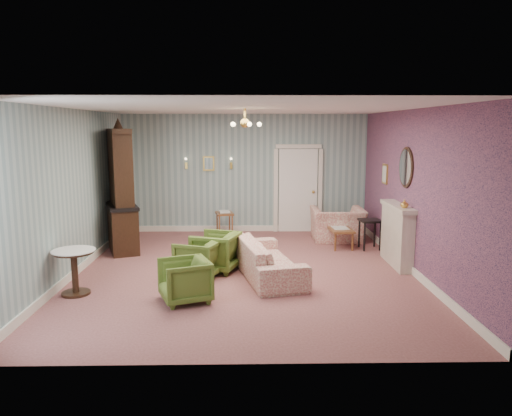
{
  "coord_description": "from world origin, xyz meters",
  "views": [
    {
      "loc": [
        0.02,
        -8.53,
        2.58
      ],
      "look_at": [
        0.2,
        0.4,
        1.1
      ],
      "focal_mm": 34.26,
      "sensor_mm": 36.0,
      "label": 1
    }
  ],
  "objects_px": {
    "fireplace": "(397,235)",
    "coffee_table": "(340,237)",
    "olive_chair_b": "(199,256)",
    "dresser": "(120,186)",
    "side_table_black": "(370,234)",
    "pedestal_table": "(75,272)",
    "sofa_chintz": "(268,253)",
    "wingback_chair": "(338,219)",
    "olive_chair_a": "(185,278)",
    "olive_chair_c": "(216,250)"
  },
  "relations": [
    {
      "from": "wingback_chair",
      "to": "sofa_chintz",
      "type": "bearing_deg",
      "value": 57.61
    },
    {
      "from": "fireplace",
      "to": "coffee_table",
      "type": "bearing_deg",
      "value": 119.96
    },
    {
      "from": "dresser",
      "to": "pedestal_table",
      "type": "xyz_separation_m",
      "value": [
        0.0,
        -2.91,
        -1.0
      ]
    },
    {
      "from": "olive_chair_b",
      "to": "coffee_table",
      "type": "distance_m",
      "value": 3.54
    },
    {
      "from": "olive_chair_b",
      "to": "olive_chair_c",
      "type": "distance_m",
      "value": 0.45
    },
    {
      "from": "coffee_table",
      "to": "side_table_black",
      "type": "bearing_deg",
      "value": -19.61
    },
    {
      "from": "olive_chair_a",
      "to": "coffee_table",
      "type": "bearing_deg",
      "value": 117.16
    },
    {
      "from": "olive_chair_b",
      "to": "dresser",
      "type": "relative_size",
      "value": 0.27
    },
    {
      "from": "olive_chair_c",
      "to": "sofa_chintz",
      "type": "distance_m",
      "value": 1.0
    },
    {
      "from": "sofa_chintz",
      "to": "coffee_table",
      "type": "height_order",
      "value": "sofa_chintz"
    },
    {
      "from": "fireplace",
      "to": "side_table_black",
      "type": "distance_m",
      "value": 1.23
    },
    {
      "from": "dresser",
      "to": "fireplace",
      "type": "xyz_separation_m",
      "value": [
        5.51,
        -1.35,
        -0.77
      ]
    },
    {
      "from": "olive_chair_a",
      "to": "olive_chair_b",
      "type": "height_order",
      "value": "olive_chair_b"
    },
    {
      "from": "olive_chair_b",
      "to": "dresser",
      "type": "distance_m",
      "value": 2.9
    },
    {
      "from": "dresser",
      "to": "coffee_table",
      "type": "xyz_separation_m",
      "value": [
        4.7,
        0.06,
        -1.14
      ]
    },
    {
      "from": "dresser",
      "to": "coffee_table",
      "type": "height_order",
      "value": "dresser"
    },
    {
      "from": "dresser",
      "to": "fireplace",
      "type": "relative_size",
      "value": 1.93
    },
    {
      "from": "coffee_table",
      "to": "pedestal_table",
      "type": "bearing_deg",
      "value": -147.77
    },
    {
      "from": "sofa_chintz",
      "to": "fireplace",
      "type": "xyz_separation_m",
      "value": [
        2.46,
        0.68,
        0.16
      ]
    },
    {
      "from": "fireplace",
      "to": "side_table_black",
      "type": "xyz_separation_m",
      "value": [
        -0.21,
        1.19,
        -0.26
      ]
    },
    {
      "from": "side_table_black",
      "to": "sofa_chintz",
      "type": "bearing_deg",
      "value": -140.37
    },
    {
      "from": "olive_chair_b",
      "to": "side_table_black",
      "type": "xyz_separation_m",
      "value": [
        3.46,
        1.85,
        -0.04
      ]
    },
    {
      "from": "olive_chair_b",
      "to": "side_table_black",
      "type": "relative_size",
      "value": 1.12
    },
    {
      "from": "olive_chair_b",
      "to": "fireplace",
      "type": "relative_size",
      "value": 0.52
    },
    {
      "from": "dresser",
      "to": "side_table_black",
      "type": "distance_m",
      "value": 5.4
    },
    {
      "from": "coffee_table",
      "to": "pedestal_table",
      "type": "xyz_separation_m",
      "value": [
        -4.7,
        -2.96,
        0.15
      ]
    },
    {
      "from": "sofa_chintz",
      "to": "wingback_chair",
      "type": "relative_size",
      "value": 1.87
    },
    {
      "from": "olive_chair_c",
      "to": "wingback_chair",
      "type": "height_order",
      "value": "wingback_chair"
    },
    {
      "from": "dresser",
      "to": "olive_chair_b",
      "type": "bearing_deg",
      "value": -68.15
    },
    {
      "from": "olive_chair_a",
      "to": "coffee_table",
      "type": "relative_size",
      "value": 0.86
    },
    {
      "from": "olive_chair_c",
      "to": "sofa_chintz",
      "type": "bearing_deg",
      "value": 86.53
    },
    {
      "from": "olive_chair_a",
      "to": "side_table_black",
      "type": "relative_size",
      "value": 1.1
    },
    {
      "from": "side_table_black",
      "to": "olive_chair_b",
      "type": "bearing_deg",
      "value": -151.82
    },
    {
      "from": "olive_chair_b",
      "to": "olive_chair_c",
      "type": "relative_size",
      "value": 0.93
    },
    {
      "from": "olive_chair_a",
      "to": "fireplace",
      "type": "relative_size",
      "value": 0.51
    },
    {
      "from": "olive_chair_a",
      "to": "olive_chair_c",
      "type": "height_order",
      "value": "olive_chair_c"
    },
    {
      "from": "olive_chair_c",
      "to": "olive_chair_b",
      "type": "bearing_deg",
      "value": -19.43
    },
    {
      "from": "olive_chair_b",
      "to": "wingback_chair",
      "type": "relative_size",
      "value": 0.62
    },
    {
      "from": "fireplace",
      "to": "pedestal_table",
      "type": "distance_m",
      "value": 5.73
    },
    {
      "from": "dresser",
      "to": "pedestal_table",
      "type": "height_order",
      "value": "dresser"
    },
    {
      "from": "pedestal_table",
      "to": "sofa_chintz",
      "type": "bearing_deg",
      "value": 16.2
    },
    {
      "from": "olive_chair_a",
      "to": "pedestal_table",
      "type": "bearing_deg",
      "value": -122.29
    },
    {
      "from": "wingback_chair",
      "to": "dresser",
      "type": "xyz_separation_m",
      "value": [
        -4.76,
        -0.66,
        0.85
      ]
    },
    {
      "from": "pedestal_table",
      "to": "olive_chair_b",
      "type": "bearing_deg",
      "value": 26.01
    },
    {
      "from": "sofa_chintz",
      "to": "dresser",
      "type": "distance_m",
      "value": 3.77
    },
    {
      "from": "olive_chair_c",
      "to": "coffee_table",
      "type": "bearing_deg",
      "value": 141.56
    },
    {
      "from": "olive_chair_c",
      "to": "pedestal_table",
      "type": "xyz_separation_m",
      "value": [
        -2.11,
        -1.25,
        -0.03
      ]
    },
    {
      "from": "coffee_table",
      "to": "pedestal_table",
      "type": "distance_m",
      "value": 5.56
    },
    {
      "from": "side_table_black",
      "to": "olive_chair_c",
      "type": "bearing_deg",
      "value": -154.83
    },
    {
      "from": "olive_chair_a",
      "to": "coffee_table",
      "type": "height_order",
      "value": "olive_chair_a"
    }
  ]
}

